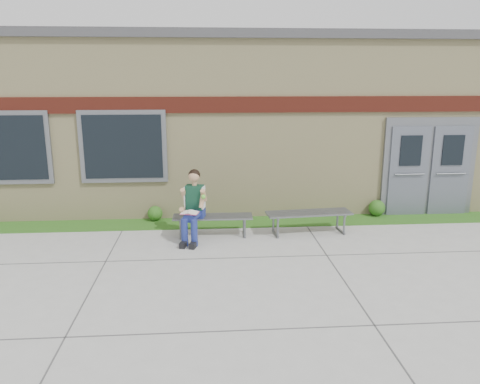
{
  "coord_description": "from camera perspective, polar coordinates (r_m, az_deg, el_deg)",
  "views": [
    {
      "loc": [
        -1.18,
        -7.43,
        3.2
      ],
      "look_at": [
        -0.51,
        1.7,
        0.94
      ],
      "focal_mm": 35.0,
      "sensor_mm": 36.0,
      "label": 1
    }
  ],
  "objects": [
    {
      "name": "bench_left",
      "position": [
        9.64,
        -3.34,
        -3.47
      ],
      "size": [
        1.63,
        0.49,
        0.42
      ],
      "rotation": [
        0.0,
        0.0,
        -0.02
      ],
      "color": "slate",
      "rests_on": "ground"
    },
    {
      "name": "girl",
      "position": [
        9.33,
        -5.74,
        -1.63
      ],
      "size": [
        0.56,
        0.94,
        1.41
      ],
      "rotation": [
        0.0,
        0.0,
        -0.25
      ],
      "color": "navy",
      "rests_on": "ground"
    },
    {
      "name": "shrub_east",
      "position": [
        11.42,
        16.34,
        -1.87
      ],
      "size": [
        0.38,
        0.38,
        0.38
      ],
      "primitive_type": "sphere",
      "color": "#274C14",
      "rests_on": "grass_strip"
    },
    {
      "name": "grass_strip",
      "position": [
        10.59,
        2.43,
        -3.65
      ],
      "size": [
        16.0,
        0.8,
        0.02
      ],
      "primitive_type": "cube",
      "color": "#274C14",
      "rests_on": "ground"
    },
    {
      "name": "school_building",
      "position": [
        13.51,
        0.86,
        9.24
      ],
      "size": [
        16.2,
        6.22,
        4.2
      ],
      "color": "beige",
      "rests_on": "ground"
    },
    {
      "name": "ground",
      "position": [
        8.17,
        4.54,
        -9.19
      ],
      "size": [
        80.0,
        80.0,
        0.0
      ],
      "primitive_type": "plane",
      "color": "#9E9E99",
      "rests_on": "ground"
    },
    {
      "name": "shrub_mid",
      "position": [
        10.77,
        -10.31,
        -2.57
      ],
      "size": [
        0.34,
        0.34,
        0.34
      ],
      "primitive_type": "sphere",
      "color": "#274C14",
      "rests_on": "grass_strip"
    },
    {
      "name": "bench_right",
      "position": [
        9.86,
        8.37,
        -3.03
      ],
      "size": [
        1.8,
        0.64,
        0.46
      ],
      "rotation": [
        0.0,
        0.0,
        0.08
      ],
      "color": "slate",
      "rests_on": "ground"
    }
  ]
}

